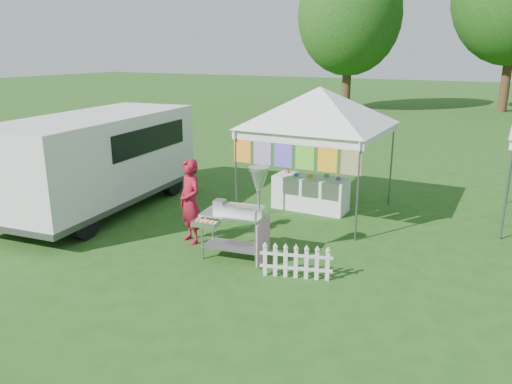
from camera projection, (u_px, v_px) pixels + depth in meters
The scene contains 8 objects.
ground at pixel (246, 264), 9.21m from camera, with size 120.00×120.00×0.00m, color #1E4F16.
canopy_main at pixel (320, 87), 11.35m from camera, with size 4.24×4.24×3.45m.
tree_left at pixel (350, 15), 30.68m from camera, with size 6.40×6.40×9.53m.
donut_cart at pixel (242, 206), 9.12m from camera, with size 1.30×1.05×1.80m.
vendor at pixel (190, 202), 10.03m from camera, with size 0.63×0.41×1.73m, color maroon.
cargo_van at pixel (101, 159), 12.15m from camera, with size 2.85×5.79×2.32m.
picket_fence at pixel (296, 263), 8.57m from camera, with size 1.21×0.38×0.56m.
display_table at pixel (310, 193), 12.24m from camera, with size 1.80×0.70×0.82m, color white.
Camera 1 is at (4.13, -7.41, 3.82)m, focal length 35.00 mm.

